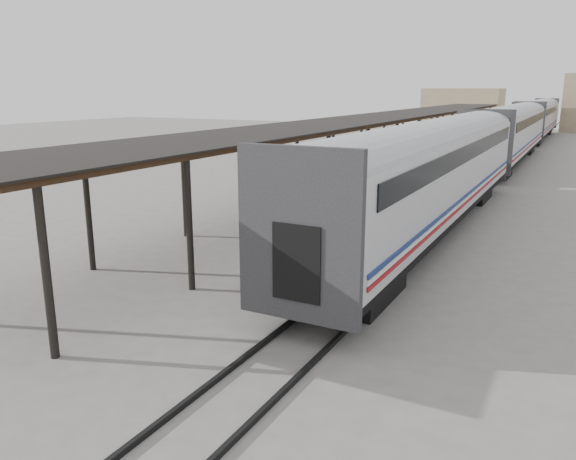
# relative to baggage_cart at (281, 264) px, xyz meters

# --- Properties ---
(ground) EXTENTS (160.00, 160.00, 0.00)m
(ground) POSITION_rel_baggage_cart_xyz_m (-0.78, 0.30, -0.65)
(ground) COLOR slate
(ground) RESTS_ON ground
(train) EXTENTS (3.45, 76.01, 4.01)m
(train) POSITION_rel_baggage_cart_xyz_m (2.42, 34.09, 2.04)
(train) COLOR silver
(train) RESTS_ON ground
(canopy) EXTENTS (4.90, 64.30, 4.15)m
(canopy) POSITION_rel_baggage_cart_xyz_m (-4.18, 24.30, 3.36)
(canopy) COLOR #422B19
(canopy) RESTS_ON ground
(rails) EXTENTS (1.54, 150.00, 0.12)m
(rails) POSITION_rel_baggage_cart_xyz_m (2.42, 34.30, -0.59)
(rails) COLOR black
(rails) RESTS_ON ground
(building_left) EXTENTS (12.00, 8.00, 6.00)m
(building_left) POSITION_rel_baggage_cart_xyz_m (-10.78, 82.30, 2.35)
(building_left) COLOR tan
(building_left) RESTS_ON ground
(baggage_cart) EXTENTS (1.41, 2.48, 0.86)m
(baggage_cart) POSITION_rel_baggage_cart_xyz_m (0.00, 0.00, 0.00)
(baggage_cart) COLOR brown
(baggage_cart) RESTS_ON ground
(suitcase_stack) EXTENTS (1.25, 1.04, 0.58)m
(suitcase_stack) POSITION_rel_baggage_cart_xyz_m (-0.08, 0.35, 0.41)
(suitcase_stack) COLOR #39393C
(suitcase_stack) RESTS_ON baggage_cart
(luggage_tug) EXTENTS (0.99, 1.57, 1.36)m
(luggage_tug) POSITION_rel_baggage_cart_xyz_m (-3.53, 14.17, -0.02)
(luggage_tug) COLOR maroon
(luggage_tug) RESTS_ON ground
(porter) EXTENTS (0.60, 0.79, 1.94)m
(porter) POSITION_rel_baggage_cart_xyz_m (0.25, -0.65, 1.18)
(porter) COLOR navy
(porter) RESTS_ON baggage_cart
(pedestrian) EXTENTS (0.91, 0.41, 1.54)m
(pedestrian) POSITION_rel_baggage_cart_xyz_m (-2.25, 18.59, 0.12)
(pedestrian) COLOR black
(pedestrian) RESTS_ON ground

